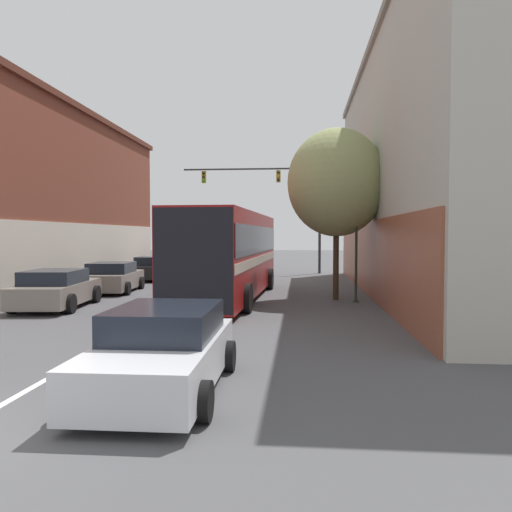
# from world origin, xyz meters

# --- Properties ---
(lane_center_line) EXTENTS (0.14, 44.37, 0.01)m
(lane_center_line) POSITION_xyz_m (0.00, 16.19, 0.00)
(lane_center_line) COLOR silver
(lane_center_line) RESTS_ON ground_plane
(building_right_storefront) EXTENTS (7.65, 24.08, 10.71)m
(building_right_storefront) POSITION_xyz_m (11.14, 16.61, 5.47)
(building_right_storefront) COLOR #B7B2A3
(building_right_storefront) RESTS_ON ground_plane
(bus) EXTENTS (3.14, 11.92, 3.47)m
(bus) POSITION_xyz_m (1.68, 14.47, 1.95)
(bus) COLOR maroon
(bus) RESTS_ON ground_plane
(hatchback_foreground) EXTENTS (2.13, 4.21, 1.38)m
(hatchback_foreground) POSITION_xyz_m (2.26, 2.47, 0.66)
(hatchback_foreground) COLOR silver
(hatchback_foreground) RESTS_ON ground_plane
(parked_car_left_near) EXTENTS (2.08, 3.91, 1.45)m
(parked_car_left_near) POSITION_xyz_m (-4.35, 29.45, 0.69)
(parked_car_left_near) COLOR red
(parked_car_left_near) RESTS_ON ground_plane
(parked_car_left_mid) EXTENTS (2.43, 4.26, 1.36)m
(parked_car_left_mid) POSITION_xyz_m (-3.99, 16.39, 0.65)
(parked_car_left_mid) COLOR slate
(parked_car_left_mid) RESTS_ON ground_plane
(parked_car_left_far) EXTENTS (2.47, 4.50, 1.36)m
(parked_car_left_far) POSITION_xyz_m (-4.12, 11.38, 0.66)
(parked_car_left_far) COLOR slate
(parked_car_left_far) RESTS_ON ground_plane
(parked_car_left_distant) EXTENTS (2.21, 3.91, 1.36)m
(parked_car_left_distant) POSITION_xyz_m (-3.90, 22.39, 0.66)
(parked_car_left_distant) COLOR black
(parked_car_left_distant) RESTS_ON ground_plane
(traffic_signal_gantry) EXTENTS (9.40, 0.36, 7.40)m
(traffic_signal_gantry) POSITION_xyz_m (3.14, 28.36, 5.38)
(traffic_signal_gantry) COLOR #333338
(traffic_signal_gantry) RESTS_ON ground_plane
(street_lamp) EXTENTS (0.40, 0.40, 3.89)m
(street_lamp) POSITION_xyz_m (6.69, 13.87, 2.64)
(street_lamp) COLOR #233323
(street_lamp) RESTS_ON ground_plane
(street_tree_near) EXTENTS (3.91, 3.52, 6.84)m
(street_tree_near) POSITION_xyz_m (5.97, 14.54, 4.68)
(street_tree_near) COLOR #3D2D1E
(street_tree_near) RESTS_ON ground_plane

